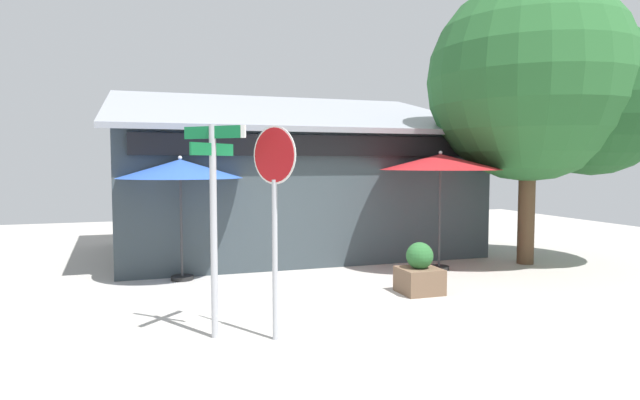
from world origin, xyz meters
TOP-DOWN VIEW (x-y plane):
  - ground_plane at (0.00, 0.00)m, footprint 28.00×28.00m
  - cafe_building at (0.69, 5.16)m, footprint 9.06×5.94m
  - street_sign_post at (-2.14, -1.49)m, footprint 0.71×0.69m
  - stop_sign at (-1.40, -1.81)m, footprint 0.41×0.64m
  - patio_umbrella_royal_blue_left at (-2.32, 2.26)m, footprint 2.43×2.43m
  - patio_umbrella_crimson_center at (3.04, 1.57)m, footprint 2.59×2.59m
  - shade_tree at (5.66, 1.41)m, footprint 5.21×4.55m
  - sidewalk_planter at (1.61, -0.17)m, footprint 0.70×0.70m

SIDE VIEW (x-z plane):
  - ground_plane at x=0.00m, z-range -0.10..0.00m
  - sidewalk_planter at x=1.61m, z-range -0.08..0.83m
  - cafe_building at x=0.69m, z-range -0.57..3.80m
  - street_sign_post at x=-2.14m, z-range 0.34..3.14m
  - stop_sign at x=-1.40m, z-range 0.54..3.33m
  - patio_umbrella_royal_blue_left at x=-2.32m, z-range 0.95..3.41m
  - patio_umbrella_crimson_center at x=3.04m, z-range 1.03..3.60m
  - shade_tree at x=5.66m, z-range 0.81..7.25m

